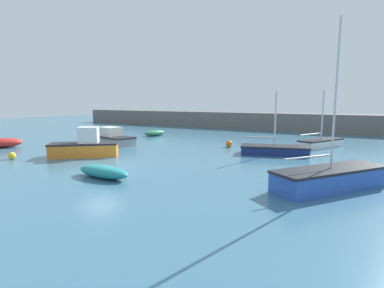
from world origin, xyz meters
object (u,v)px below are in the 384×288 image
(rowboat_white_midwater, at_px, (103,172))
(sailboat_tall_mast, at_px, (330,178))
(sailboat_twin_hulled, at_px, (321,143))
(rowboat_blue_near, at_px, (3,143))
(mooring_buoy_orange, at_px, (229,144))
(cabin_cruiser_white, at_px, (108,138))
(motorboat_with_cabin, at_px, (85,146))
(open_tender_yellow, at_px, (155,133))
(sailboat_short_mast, at_px, (274,150))
(mooring_buoy_yellow, at_px, (12,156))
(dinghy_near_pier, at_px, (114,131))

(rowboat_white_midwater, bearing_deg, sailboat_tall_mast, -158.12)
(sailboat_twin_hulled, height_order, rowboat_white_midwater, sailboat_twin_hulled)
(rowboat_blue_near, height_order, mooring_buoy_orange, rowboat_blue_near)
(cabin_cruiser_white, bearing_deg, rowboat_blue_near, 54.29)
(motorboat_with_cabin, xyz_separation_m, open_tender_yellow, (-3.57, 13.19, -0.39))
(sailboat_short_mast, relative_size, mooring_buoy_orange, 9.02)
(rowboat_white_midwater, distance_m, mooring_buoy_yellow, 9.49)
(rowboat_blue_near, bearing_deg, mooring_buoy_orange, -30.48)
(sailboat_short_mast, bearing_deg, sailboat_twin_hulled, 47.74)
(rowboat_white_midwater, distance_m, cabin_cruiser_white, 13.05)
(open_tender_yellow, xyz_separation_m, cabin_cruiser_white, (0.36, -7.79, 0.23))
(dinghy_near_pier, height_order, open_tender_yellow, open_tender_yellow)
(rowboat_blue_near, bearing_deg, mooring_buoy_yellow, -85.08)
(rowboat_blue_near, distance_m, sailboat_tall_mast, 26.27)
(rowboat_white_midwater, xyz_separation_m, cabin_cruiser_white, (-9.16, 9.28, 0.25))
(rowboat_blue_near, height_order, mooring_buoy_yellow, rowboat_blue_near)
(sailboat_twin_hulled, bearing_deg, rowboat_white_midwater, 179.53)
(motorboat_with_cabin, distance_m, cabin_cruiser_white, 6.29)
(dinghy_near_pier, distance_m, motorboat_with_cabin, 16.35)
(rowboat_blue_near, distance_m, rowboat_white_midwater, 15.87)
(mooring_buoy_orange, xyz_separation_m, mooring_buoy_yellow, (-10.98, -12.97, -0.04))
(open_tender_yellow, distance_m, sailboat_short_mast, 16.44)
(open_tender_yellow, bearing_deg, motorboat_with_cabin, -153.55)
(sailboat_tall_mast, bearing_deg, open_tender_yellow, 91.76)
(open_tender_yellow, height_order, sailboat_twin_hulled, sailboat_twin_hulled)
(motorboat_with_cabin, height_order, mooring_buoy_yellow, motorboat_with_cabin)
(cabin_cruiser_white, bearing_deg, motorboat_with_cabin, 130.98)
(mooring_buoy_yellow, bearing_deg, dinghy_near_pier, 111.30)
(motorboat_with_cabin, distance_m, mooring_buoy_orange, 12.12)
(sailboat_tall_mast, distance_m, sailboat_short_mast, 9.13)
(sailboat_twin_hulled, relative_size, mooring_buoy_yellow, 10.17)
(sailboat_tall_mast, bearing_deg, rowboat_blue_near, 126.59)
(cabin_cruiser_white, bearing_deg, sailboat_twin_hulled, -145.29)
(mooring_buoy_yellow, bearing_deg, cabin_cruiser_white, 87.97)
(cabin_cruiser_white, distance_m, mooring_buoy_yellow, 8.84)
(open_tender_yellow, bearing_deg, mooring_buoy_yellow, -168.54)
(mooring_buoy_yellow, bearing_deg, rowboat_white_midwater, -2.76)
(dinghy_near_pier, bearing_deg, sailboat_short_mast, -119.85)
(sailboat_twin_hulled, relative_size, cabin_cruiser_white, 0.80)
(sailboat_twin_hulled, height_order, sailboat_short_mast, sailboat_twin_hulled)
(sailboat_twin_hulled, relative_size, mooring_buoy_orange, 8.65)
(sailboat_tall_mast, relative_size, mooring_buoy_yellow, 15.22)
(motorboat_with_cabin, height_order, open_tender_yellow, motorboat_with_cabin)
(motorboat_with_cabin, bearing_deg, sailboat_short_mast, 173.35)
(rowboat_white_midwater, height_order, mooring_buoy_yellow, rowboat_white_midwater)
(sailboat_short_mast, bearing_deg, motorboat_with_cabin, -164.65)
(sailboat_tall_mast, xyz_separation_m, mooring_buoy_orange, (-9.19, 9.61, -0.23))
(cabin_cruiser_white, bearing_deg, rowboat_white_midwater, 144.88)
(sailboat_twin_hulled, bearing_deg, sailboat_tall_mast, -145.39)
(open_tender_yellow, bearing_deg, mooring_buoy_orange, -97.00)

